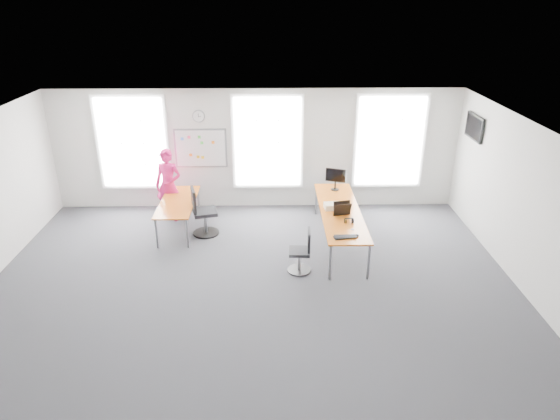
{
  "coord_description": "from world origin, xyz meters",
  "views": [
    {
      "loc": [
        0.38,
        -7.88,
        5.12
      ],
      "look_at": [
        0.55,
        1.2,
        1.1
      ],
      "focal_mm": 32.0,
      "sensor_mm": 36.0,
      "label": 1
    }
  ],
  "objects_px": {
    "person": "(169,185)",
    "keyboard": "(345,237)",
    "monitor": "(336,177)",
    "chair_left": "(202,214)",
    "desk_left": "(178,204)",
    "chair_right": "(302,253)",
    "headphones": "(349,221)",
    "desk_right": "(340,212)"
  },
  "relations": [
    {
      "from": "headphones",
      "to": "person",
      "type": "bearing_deg",
      "value": 140.99
    },
    {
      "from": "desk_right",
      "to": "headphones",
      "type": "relative_size",
      "value": 16.77
    },
    {
      "from": "desk_right",
      "to": "person",
      "type": "bearing_deg",
      "value": 161.56
    },
    {
      "from": "person",
      "to": "keyboard",
      "type": "xyz_separation_m",
      "value": [
        3.85,
        -2.6,
        -0.09
      ]
    },
    {
      "from": "chair_right",
      "to": "person",
      "type": "relative_size",
      "value": 0.51
    },
    {
      "from": "desk_left",
      "to": "monitor",
      "type": "bearing_deg",
      "value": 7.01
    },
    {
      "from": "person",
      "to": "desk_left",
      "type": "bearing_deg",
      "value": -50.67
    },
    {
      "from": "desk_right",
      "to": "desk_left",
      "type": "height_order",
      "value": "desk_right"
    },
    {
      "from": "desk_right",
      "to": "desk_left",
      "type": "xyz_separation_m",
      "value": [
        -3.62,
        0.73,
        -0.08
      ]
    },
    {
      "from": "desk_left",
      "to": "keyboard",
      "type": "distance_m",
      "value": 4.09
    },
    {
      "from": "headphones",
      "to": "monitor",
      "type": "relative_size",
      "value": 0.36
    },
    {
      "from": "chair_right",
      "to": "person",
      "type": "distance_m",
      "value": 3.97
    },
    {
      "from": "chair_left",
      "to": "headphones",
      "type": "relative_size",
      "value": 5.86
    },
    {
      "from": "chair_left",
      "to": "person",
      "type": "bearing_deg",
      "value": 31.09
    },
    {
      "from": "headphones",
      "to": "monitor",
      "type": "height_order",
      "value": "monitor"
    },
    {
      "from": "keyboard",
      "to": "monitor",
      "type": "distance_m",
      "value": 2.5
    },
    {
      "from": "chair_right",
      "to": "chair_left",
      "type": "relative_size",
      "value": 0.8
    },
    {
      "from": "monitor",
      "to": "chair_left",
      "type": "bearing_deg",
      "value": -147.63
    },
    {
      "from": "chair_right",
      "to": "desk_left",
      "type": "bearing_deg",
      "value": -122.22
    },
    {
      "from": "chair_left",
      "to": "person",
      "type": "height_order",
      "value": "person"
    },
    {
      "from": "desk_right",
      "to": "monitor",
      "type": "height_order",
      "value": "monitor"
    },
    {
      "from": "chair_left",
      "to": "keyboard",
      "type": "relative_size",
      "value": 2.54
    },
    {
      "from": "keyboard",
      "to": "monitor",
      "type": "xyz_separation_m",
      "value": [
        0.1,
        2.47,
        0.31
      ]
    },
    {
      "from": "person",
      "to": "keyboard",
      "type": "distance_m",
      "value": 4.65
    },
    {
      "from": "person",
      "to": "headphones",
      "type": "xyz_separation_m",
      "value": [
        4.0,
        -1.96,
        -0.05
      ]
    },
    {
      "from": "desk_left",
      "to": "headphones",
      "type": "height_order",
      "value": "headphones"
    },
    {
      "from": "keyboard",
      "to": "headphones",
      "type": "xyz_separation_m",
      "value": [
        0.16,
        0.65,
        0.04
      ]
    },
    {
      "from": "desk_left",
      "to": "chair_right",
      "type": "bearing_deg",
      "value": -35.3
    },
    {
      "from": "desk_left",
      "to": "headphones",
      "type": "bearing_deg",
      "value": -20.44
    },
    {
      "from": "desk_right",
      "to": "person",
      "type": "height_order",
      "value": "person"
    },
    {
      "from": "keyboard",
      "to": "headphones",
      "type": "height_order",
      "value": "headphones"
    },
    {
      "from": "desk_right",
      "to": "keyboard",
      "type": "distance_m",
      "value": 1.3
    },
    {
      "from": "desk_left",
      "to": "monitor",
      "type": "xyz_separation_m",
      "value": [
        3.65,
        0.45,
        0.45
      ]
    },
    {
      "from": "chair_left",
      "to": "headphones",
      "type": "height_order",
      "value": "chair_left"
    },
    {
      "from": "person",
      "to": "keyboard",
      "type": "bearing_deg",
      "value": -22.14
    },
    {
      "from": "desk_left",
      "to": "monitor",
      "type": "height_order",
      "value": "monitor"
    },
    {
      "from": "desk_left",
      "to": "keyboard",
      "type": "xyz_separation_m",
      "value": [
        3.55,
        -2.03,
        0.14
      ]
    },
    {
      "from": "chair_right",
      "to": "monitor",
      "type": "relative_size",
      "value": 1.68
    },
    {
      "from": "chair_right",
      "to": "monitor",
      "type": "height_order",
      "value": "monitor"
    },
    {
      "from": "person",
      "to": "monitor",
      "type": "distance_m",
      "value": 3.96
    },
    {
      "from": "desk_right",
      "to": "chair_right",
      "type": "relative_size",
      "value": 3.6
    },
    {
      "from": "desk_right",
      "to": "headphones",
      "type": "bearing_deg",
      "value": -82.34
    }
  ]
}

